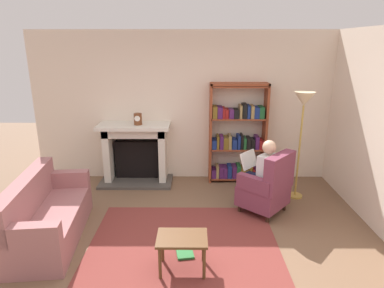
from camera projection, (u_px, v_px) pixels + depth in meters
The scene contains 13 objects.
ground at pixel (183, 255), 4.06m from camera, with size 14.00×14.00×0.00m, color brown.
back_wall at pixel (187, 107), 6.11m from camera, with size 5.60×0.10×2.70m, color beige.
side_wall_right at pixel (367, 124), 4.85m from camera, with size 0.10×5.20×2.70m, color beige.
area_rug at pixel (184, 241), 4.35m from camera, with size 2.40×1.80×0.01m, color brown.
fireplace at pixel (136, 151), 6.10m from camera, with size 1.31×0.64×1.10m.
mantel_clock at pixel (138, 119), 5.82m from camera, with size 0.14×0.14×0.20m.
bookshelf at pixel (237, 136), 6.04m from camera, with size 1.02×0.32×1.81m.
armchair_reading at pixel (267, 187), 4.96m from camera, with size 0.89×0.89×0.97m.
seated_reader at pixel (261, 172), 4.98m from camera, with size 0.59×0.58×1.14m.
sofa_floral at pixel (46, 216), 4.32m from camera, with size 0.90×1.77×0.85m.
side_table at pixel (182, 242), 3.69m from camera, with size 0.56×0.39×0.43m.
scattered_books at pixel (187, 248), 4.16m from camera, with size 0.30×0.54×0.03m.
floor_lamp at pixel (303, 109), 5.18m from camera, with size 0.32×0.32×1.76m.
Camera 1 is at (0.13, -3.49, 2.47)m, focal length 31.21 mm.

